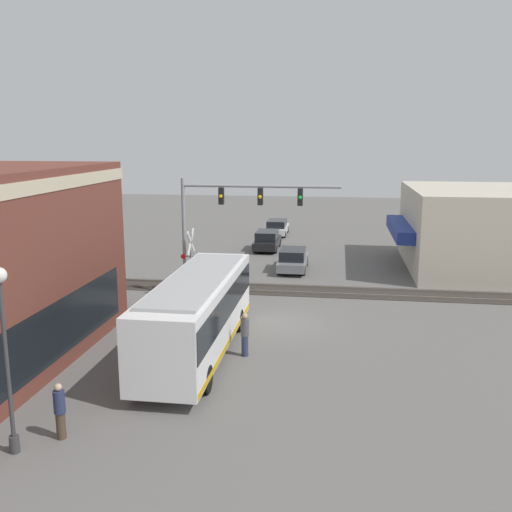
{
  "coord_description": "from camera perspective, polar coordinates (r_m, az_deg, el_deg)",
  "views": [
    {
      "loc": [
        -26.04,
        -2.75,
        8.74
      ],
      "look_at": [
        3.46,
        1.57,
        2.53
      ],
      "focal_mm": 40.0,
      "sensor_mm": 36.0,
      "label": 1
    }
  ],
  "objects": [
    {
      "name": "city_bus",
      "position": [
        23.32,
        -5.86,
        -5.59
      ],
      "size": [
        10.6,
        2.59,
        3.28
      ],
      "color": "white",
      "rests_on": "ground"
    },
    {
      "name": "parked_car_black",
      "position": [
        45.15,
        1.13,
        1.52
      ],
      "size": [
        4.56,
        1.82,
        1.53
      ],
      "color": "black",
      "rests_on": "ground"
    },
    {
      "name": "shop_building",
      "position": [
        41.17,
        21.12,
        2.55
      ],
      "size": [
        12.05,
        10.13,
        5.42
      ],
      "color": "beige",
      "rests_on": "ground"
    },
    {
      "name": "streetlamp",
      "position": [
        17.09,
        -23.79,
        -8.19
      ],
      "size": [
        0.44,
        0.44,
        5.38
      ],
      "color": "#38383A",
      "rests_on": "ground"
    },
    {
      "name": "crossing_signal",
      "position": [
        31.64,
        -6.5,
        -0.05
      ],
      "size": [
        1.41,
        1.18,
        3.81
      ],
      "color": "gray",
      "rests_on": "ground"
    },
    {
      "name": "pedestrian_near_bus",
      "position": [
        23.29,
        -1.12,
        -7.82
      ],
      "size": [
        0.34,
        0.34,
        1.81
      ],
      "color": "#2D3351",
      "rests_on": "ground"
    },
    {
      "name": "rail_track_near",
      "position": [
        33.31,
        3.31,
        -3.41
      ],
      "size": [
        2.6,
        60.0,
        0.15
      ],
      "color": "#332D28",
      "rests_on": "ground"
    },
    {
      "name": "ground_plane",
      "position": [
        27.6,
        2.2,
        -6.69
      ],
      "size": [
        120.0,
        120.0,
        0.0
      ],
      "primitive_type": "plane",
      "color": "#605E5B"
    },
    {
      "name": "pedestrian_by_lamp",
      "position": [
        18.24,
        -19.02,
        -14.41
      ],
      "size": [
        0.34,
        0.34,
        1.73
      ],
      "color": "#473828",
      "rests_on": "ground"
    },
    {
      "name": "parked_car_white",
      "position": [
        52.11,
        2.11,
        2.84
      ],
      "size": [
        4.68,
        1.82,
        1.39
      ],
      "color": "silver",
      "rests_on": "ground"
    },
    {
      "name": "traffic_signal_gantry",
      "position": [
        30.96,
        -2.42,
        4.73
      ],
      "size": [
        0.42,
        8.64,
        6.58
      ],
      "color": "gray",
      "rests_on": "ground"
    },
    {
      "name": "parked_car_grey",
      "position": [
        38.18,
        3.71,
        -0.43
      ],
      "size": [
        4.53,
        1.82,
        1.48
      ],
      "color": "slate",
      "rests_on": "ground"
    }
  ]
}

